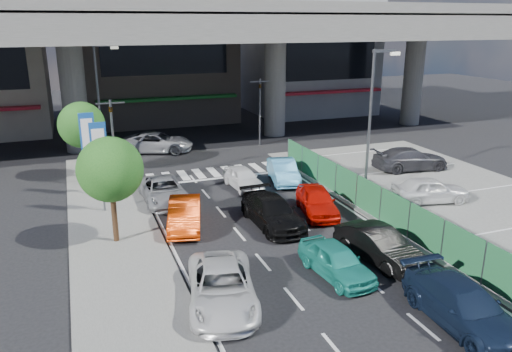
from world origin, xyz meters
name	(u,v)px	position (x,y,z in m)	size (l,w,h in m)	color
ground	(298,256)	(0.00, 0.00, 0.00)	(120.00, 120.00, 0.00)	black
parking_lot	(472,207)	(11.00, 2.00, 0.03)	(12.00, 28.00, 0.06)	#5F5F5C
sidewalk_left	(117,242)	(-7.00, 4.00, 0.06)	(4.00, 30.00, 0.12)	#5F5F5C
fence_run	(393,212)	(5.30, 1.00, 0.90)	(0.16, 22.00, 1.80)	#216136
expressway	(179,30)	(0.00, 22.00, 8.76)	(64.00, 14.00, 10.75)	#60605B
building_center	(155,42)	(0.00, 32.97, 7.49)	(14.00, 10.90, 15.00)	gray
building_east	(309,55)	(16.00, 31.97, 5.99)	(12.00, 10.90, 12.00)	gray
traffic_light_left	(112,122)	(-6.20, 12.00, 3.94)	(1.60, 1.24, 5.20)	#595B60
traffic_light_right	(260,95)	(5.50, 19.00, 3.94)	(1.60, 1.24, 5.20)	#595B60
street_lamp_right	(373,110)	(7.17, 6.00, 4.77)	(1.65, 0.22, 8.00)	#595B60
street_lamp_left	(101,94)	(-6.33, 18.00, 4.77)	(1.65, 0.22, 8.00)	#595B60
signboard_near	(100,155)	(-7.20, 7.99, 3.06)	(0.80, 0.14, 4.70)	#595B60
signboard_far	(88,143)	(-7.60, 10.99, 3.06)	(0.80, 0.14, 4.70)	#595B60
tree_near	(110,170)	(-7.00, 4.00, 3.39)	(2.80, 2.80, 4.80)	#382314
tree_far	(82,125)	(-7.80, 14.50, 3.39)	(2.80, 2.80, 4.80)	#382314
minivan_navy_back	(463,306)	(2.82, -6.31, 0.69)	(1.93, 4.76, 1.38)	#111D33
sedan_white_mid_left	(222,287)	(-4.06, -2.46, 0.68)	(2.25, 4.88, 1.36)	silver
taxi_teal_mid	(336,261)	(0.62, -2.03, 0.64)	(1.52, 3.77, 1.28)	teal
hatch_black_mid_right	(379,245)	(2.88, -1.52, 0.69)	(1.46, 4.19, 1.38)	black
taxi_orange_left	(185,214)	(-3.77, 4.63, 0.69)	(1.46, 4.19, 1.38)	#C73306
sedan_black_mid	(272,212)	(0.23, 3.48, 0.69)	(1.93, 4.76, 1.38)	black
taxi_orange_right	(317,201)	(2.92, 4.07, 0.69)	(1.63, 4.05, 1.38)	red
wagon_silver_front_left	(163,191)	(-4.08, 8.50, 0.66)	(2.17, 4.71, 1.31)	gray
sedan_white_front_mid	(243,178)	(0.75, 9.28, 0.62)	(1.46, 3.62, 1.23)	white
kei_truck_front_right	(283,171)	(3.44, 9.56, 0.68)	(1.45, 4.15, 1.37)	#4799C7
crossing_wagon_silver	(157,142)	(-2.52, 19.59, 0.74)	(2.45, 5.31, 1.48)	#A3A4AA
parked_sedan_white	(430,190)	(9.33, 3.35, 0.76)	(1.65, 4.10, 1.40)	silver
parked_sedan_dgrey	(410,159)	(12.20, 8.89, 0.79)	(2.04, 5.01, 1.45)	#343439
traffic_cone	(370,200)	(5.95, 3.93, 0.41)	(0.36, 0.36, 0.70)	red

